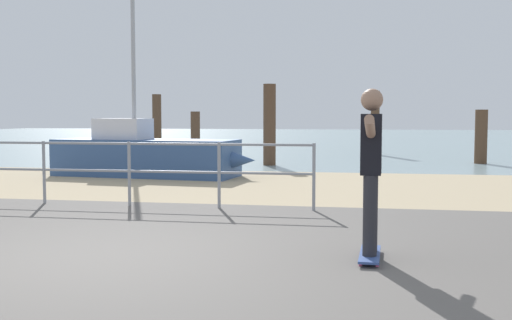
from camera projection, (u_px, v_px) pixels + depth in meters
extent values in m
cube|color=#605B56|center=(28.00, 288.00, 5.24)|extent=(24.00, 10.00, 0.04)
cube|color=tan|center=(231.00, 185.00, 13.09)|extent=(24.00, 6.00, 0.04)
cube|color=#849EA3|center=(322.00, 138.00, 40.58)|extent=(72.00, 50.00, 0.04)
cylinder|color=gray|center=(44.00, 173.00, 10.14)|extent=(0.05, 0.05, 1.05)
cylinder|color=gray|center=(129.00, 174.00, 9.88)|extent=(0.05, 0.05, 1.05)
cylinder|color=gray|center=(219.00, 176.00, 9.62)|extent=(0.05, 0.05, 1.05)
cylinder|color=gray|center=(314.00, 178.00, 9.36)|extent=(0.05, 0.05, 1.05)
cylinder|color=gray|center=(43.00, 143.00, 10.10)|extent=(8.90, 0.04, 0.04)
cylinder|color=gray|center=(44.00, 170.00, 10.13)|extent=(8.90, 0.04, 0.04)
cube|color=#335184|center=(146.00, 158.00, 14.77)|extent=(4.53, 1.89, 0.90)
cone|color=#335184|center=(233.00, 160.00, 14.15)|extent=(1.18, 0.89, 0.77)
cylinder|color=#9EA0A5|center=(133.00, 62.00, 14.70)|extent=(0.10, 0.10, 3.68)
cube|color=silver|center=(123.00, 129.00, 14.90)|extent=(1.29, 1.03, 0.50)
cube|color=#334C8C|center=(370.00, 254.00, 6.20)|extent=(0.23, 0.81, 0.02)
cylinder|color=#E5598C|center=(363.00, 252.00, 6.49)|extent=(0.03, 0.06, 0.06)
cylinder|color=#E5598C|center=(378.00, 253.00, 6.45)|extent=(0.03, 0.06, 0.06)
cylinder|color=#E5598C|center=(360.00, 264.00, 5.94)|extent=(0.03, 0.06, 0.06)
cylinder|color=#E5598C|center=(377.00, 265.00, 5.91)|extent=(0.03, 0.06, 0.06)
cylinder|color=#26262B|center=(371.00, 212.00, 6.28)|extent=(0.14, 0.14, 0.80)
cylinder|color=#26262B|center=(370.00, 216.00, 6.05)|extent=(0.14, 0.14, 0.80)
cube|color=black|center=(371.00, 144.00, 6.12)|extent=(0.21, 0.37, 0.60)
sphere|color=#9E755B|center=(372.00, 100.00, 6.08)|extent=(0.22, 0.22, 0.22)
cylinder|color=#9E755B|center=(373.00, 125.00, 6.54)|extent=(0.11, 0.56, 0.23)
cylinder|color=#9E755B|center=(370.00, 127.00, 5.67)|extent=(0.11, 0.56, 0.23)
cylinder|color=#513826|center=(157.00, 122.00, 26.77)|extent=(0.39, 0.39, 2.39)
cylinder|color=#513826|center=(195.00, 135.00, 21.48)|extent=(0.33, 0.33, 1.61)
cylinder|color=#513826|center=(270.00, 125.00, 17.91)|extent=(0.36, 0.36, 2.39)
cylinder|color=#513826|center=(375.00, 123.00, 22.86)|extent=(0.32, 0.32, 2.39)
cylinder|color=#513826|center=(481.00, 137.00, 18.58)|extent=(0.37, 0.37, 1.65)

